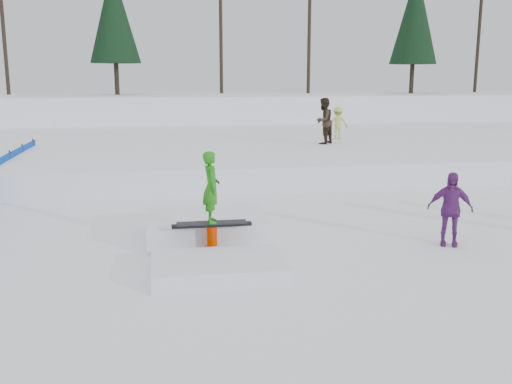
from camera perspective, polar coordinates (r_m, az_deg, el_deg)
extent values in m
plane|color=white|center=(10.59, -0.82, -8.07)|extent=(120.00, 120.00, 0.00)
cube|color=white|center=(39.96, -7.68, 7.99)|extent=(60.00, 14.00, 2.40)
cube|color=white|center=(26.10, -6.38, 4.47)|extent=(50.00, 18.00, 0.80)
cylinder|color=black|center=(21.06, -23.33, 2.36)|extent=(0.05, 0.05, 1.10)
cylinder|color=black|center=(22.90, -22.26, 3.10)|extent=(0.05, 0.05, 1.10)
cylinder|color=black|center=(24.74, -21.34, 3.73)|extent=(0.05, 0.05, 1.10)
cylinder|color=black|center=(41.14, -24.05, 15.88)|extent=(0.24, 0.24, 10.00)
cylinder|color=black|center=(38.44, -13.75, 10.92)|extent=(0.30, 0.30, 2.00)
cone|color=black|center=(38.63, -14.04, 16.82)|extent=(3.20, 3.20, 5.95)
cylinder|color=black|center=(40.78, -3.55, 16.51)|extent=(0.24, 0.24, 9.50)
cylinder|color=black|center=(40.85, 5.34, 15.42)|extent=(0.24, 0.24, 8.00)
cylinder|color=black|center=(41.73, 15.30, 10.86)|extent=(0.30, 0.30, 2.00)
cone|color=black|center=(41.93, 15.61, 16.54)|extent=(3.20, 3.20, 6.30)
cylinder|color=black|center=(46.48, 21.49, 15.76)|extent=(0.24, 0.24, 10.50)
imported|color=black|center=(23.86, 6.78, 7.07)|extent=(1.16, 1.15, 1.90)
imported|color=#B7C74F|center=(26.00, 8.18, 6.87)|extent=(0.99, 0.67, 1.42)
imported|color=#682777|center=(12.74, 18.83, -1.61)|extent=(1.01, 0.73, 1.59)
cube|color=white|center=(12.78, -4.98, -3.40)|extent=(2.60, 2.20, 0.54)
cube|color=white|center=(10.44, -3.76, -7.52)|extent=(2.40, 1.60, 0.30)
cylinder|color=#D83600|center=(11.61, -4.39, -6.17)|extent=(0.44, 0.44, 0.06)
cylinder|color=#D83600|center=(11.53, -4.42, -4.90)|extent=(0.20, 0.20, 0.60)
cube|color=black|center=(11.44, -4.44, -3.31)|extent=(1.60, 0.16, 0.06)
cube|color=black|center=(11.43, -4.44, -3.09)|extent=(1.40, 0.28, 0.03)
imported|color=#1D8011|center=(11.27, -4.50, 0.49)|extent=(0.34, 0.52, 1.42)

